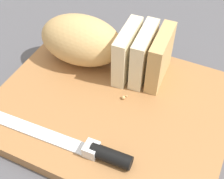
% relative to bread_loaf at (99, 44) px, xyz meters
% --- Properties ---
extents(ground_plane, '(3.00, 3.00, 0.00)m').
position_rel_bread_loaf_xyz_m(ground_plane, '(0.06, -0.08, -0.07)').
color(ground_plane, '#4C4C51').
extents(cutting_board, '(0.38, 0.31, 0.02)m').
position_rel_bread_loaf_xyz_m(cutting_board, '(0.06, -0.08, -0.06)').
color(cutting_board, '#9E6B3D').
rests_on(cutting_board, ground_plane).
extents(bread_loaf, '(0.24, 0.11, 0.09)m').
position_rel_bread_loaf_xyz_m(bread_loaf, '(0.00, 0.00, 0.00)').
color(bread_loaf, tan).
rests_on(bread_loaf, cutting_board).
extents(bread_knife, '(0.26, 0.03, 0.02)m').
position_rel_bread_loaf_xyz_m(bread_knife, '(0.06, -0.18, -0.04)').
color(bread_knife, silver).
rests_on(bread_knife, cutting_board).
extents(crumb_near_knife, '(0.00, 0.00, 0.00)m').
position_rel_bread_loaf_xyz_m(crumb_near_knife, '(0.08, -0.06, -0.04)').
color(crumb_near_knife, tan).
rests_on(crumb_near_knife, cutting_board).
extents(crumb_near_loaf, '(0.01, 0.01, 0.01)m').
position_rel_bread_loaf_xyz_m(crumb_near_loaf, '(0.07, -0.06, -0.04)').
color(crumb_near_loaf, tan).
rests_on(crumb_near_loaf, cutting_board).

